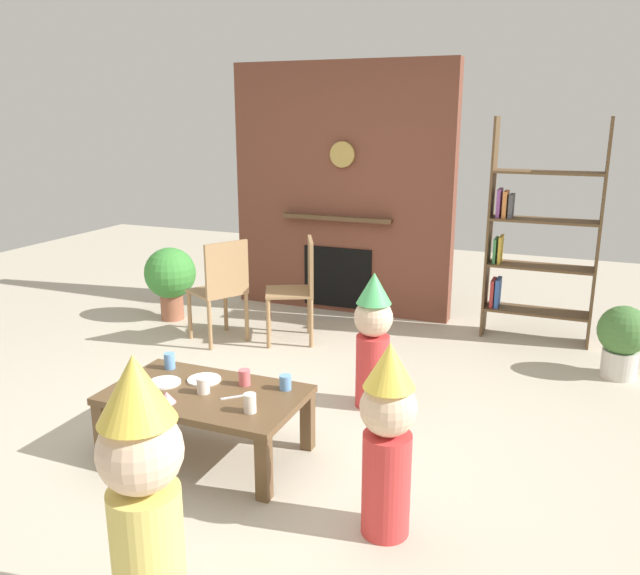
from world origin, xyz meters
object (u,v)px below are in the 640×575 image
at_px(child_by_the_chairs, 373,337).
at_px(paper_plate_front, 204,380).
at_px(potted_plant_tall, 622,338).
at_px(dining_chair_middle, 300,284).
at_px(potted_plant_short, 170,276).
at_px(paper_cup_center, 285,382).
at_px(paper_cup_far_right, 203,385).
at_px(coffee_table, 205,401).
at_px(child_with_cone_hat, 143,492).
at_px(paper_cup_near_left, 250,403).
at_px(dining_chair_left, 222,286).
at_px(birthday_cake_slice, 167,397).
at_px(paper_cup_near_right, 170,361).
at_px(child_in_pink, 388,436).
at_px(bookshelf, 534,239).
at_px(paper_plate_rear, 164,382).
at_px(paper_cup_far_left, 244,377).

bearing_deg(child_by_the_chairs, paper_plate_front, -7.53).
bearing_deg(potted_plant_tall, paper_plate_front, -139.34).
xyz_separation_m(paper_plate_front, potted_plant_tall, (2.34, 2.01, -0.09)).
height_order(dining_chair_middle, potted_plant_short, dining_chair_middle).
distance_m(paper_cup_center, paper_cup_far_right, 0.46).
height_order(coffee_table, dining_chair_middle, dining_chair_middle).
bearing_deg(potted_plant_short, child_with_cone_hat, -56.33).
distance_m(paper_cup_near_left, paper_cup_far_right, 0.38).
bearing_deg(dining_chair_middle, paper_cup_center, 85.72).
xyz_separation_m(paper_cup_center, dining_chair_left, (-1.29, 1.48, 0.08)).
relative_size(birthday_cake_slice, potted_plant_short, 0.14).
relative_size(paper_cup_near_right, paper_cup_far_right, 1.09).
relative_size(paper_cup_near_left, potted_plant_tall, 0.19).
height_order(child_by_the_chairs, potted_plant_short, child_by_the_chairs).
relative_size(paper_cup_far_right, potted_plant_short, 0.13).
relative_size(paper_cup_center, child_in_pink, 0.09).
bearing_deg(bookshelf, coffee_table, -118.62).
bearing_deg(child_with_cone_hat, paper_cup_near_right, 9.32).
distance_m(paper_plate_front, birthday_cake_slice, 0.34).
bearing_deg(paper_plate_front, paper_cup_center, 7.91).
xyz_separation_m(coffee_table, child_with_cone_hat, (0.51, -1.21, 0.26)).
height_order(paper_plate_rear, dining_chair_middle, dining_chair_middle).
height_order(paper_cup_near_left, potted_plant_tall, potted_plant_tall).
bearing_deg(paper_plate_front, paper_cup_far_left, 8.33).
height_order(paper_cup_near_right, dining_chair_middle, dining_chair_middle).
distance_m(paper_cup_near_left, paper_plate_front, 0.52).
bearing_deg(coffee_table, dining_chair_left, 117.56).
bearing_deg(paper_cup_far_left, coffee_table, -133.45).
bearing_deg(dining_chair_left, potted_plant_tall, -142.04).
bearing_deg(dining_chair_left, paper_cup_near_right, 138.10).
height_order(paper_cup_center, child_by_the_chairs, child_by_the_chairs).
height_order(paper_cup_far_left, potted_plant_short, potted_plant_short).
bearing_deg(bookshelf, potted_plant_short, -167.14).
height_order(paper_cup_near_right, paper_cup_far_left, paper_cup_near_right).
height_order(paper_plate_front, dining_chair_left, dining_chair_left).
distance_m(paper_cup_near_left, paper_cup_near_right, 0.82).
xyz_separation_m(paper_cup_near_left, child_with_cone_hat, (0.15, -1.08, 0.15)).
height_order(dining_chair_middle, potted_plant_tall, dining_chair_middle).
bearing_deg(paper_cup_far_left, paper_cup_near_left, -56.72).
bearing_deg(paper_plate_rear, child_with_cone_hat, -57.08).
height_order(paper_plate_rear, child_by_the_chairs, child_by_the_chairs).
xyz_separation_m(paper_cup_center, paper_plate_rear, (-0.69, -0.19, -0.04)).
relative_size(birthday_cake_slice, dining_chair_left, 0.11).
relative_size(coffee_table, potted_plant_short, 1.59).
xyz_separation_m(paper_plate_front, dining_chair_middle, (-0.20, 1.85, 0.11)).
relative_size(paper_cup_near_left, child_with_cone_hat, 0.09).
xyz_separation_m(paper_cup_center, dining_chair_middle, (-0.70, 1.78, 0.08)).
bearing_deg(paper_cup_far_right, coffee_table, 91.86).
bearing_deg(child_in_pink, paper_cup_center, -19.33).
height_order(bookshelf, dining_chair_left, bookshelf).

